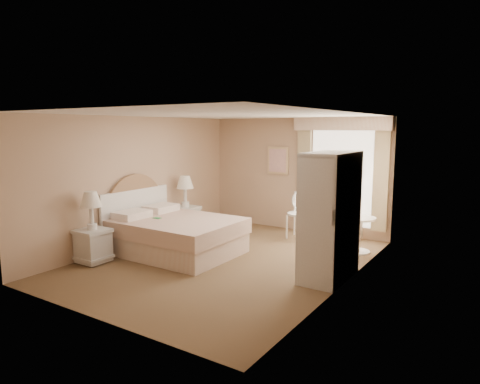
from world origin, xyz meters
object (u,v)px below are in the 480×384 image
Objects in this scene: round_table at (358,229)px; nightstand_far at (186,212)px; nightstand_near at (93,236)px; bed at (172,233)px; armoire at (330,227)px; cafe_chair at (300,210)px.

nightstand_far is at bearing -170.01° from round_table.
nightstand_near is at bearing -139.52° from round_table.
bed is 2.98m from armoire.
bed is 1.12× the size of armoire.
nightstand_near is at bearing -158.03° from armoire.
bed reaches higher than nightstand_far.
round_table is 1.63m from armoire.
armoire is at bearing 21.97° from nightstand_near.
round_table is at bearing -18.69° from cafe_chair.
nightstand_near is at bearing -90.00° from nightstand_far.
nightstand_near is (-0.72, -1.20, 0.09)m from bed.
nightstand_far is 3.79m from armoire.
round_table is 0.65× the size of cafe_chair.
nightstand_near is 2.43m from nightstand_far.
nightstand_near reaches higher than round_table.
nightstand_far is 1.23× the size of cafe_chair.
round_table is at bearing 92.27° from armoire.
round_table is (3.59, 0.63, -0.03)m from nightstand_far.
nightstand_far reaches higher than nightstand_near.
nightstand_far is at bearing 120.36° from bed.
cafe_chair reaches higher than round_table.
cafe_chair is (1.51, 2.29, 0.22)m from bed.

